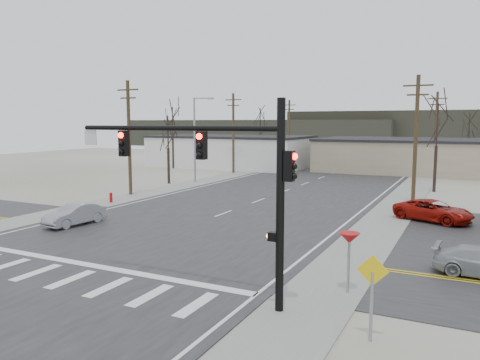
% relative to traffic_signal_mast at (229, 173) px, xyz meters
% --- Properties ---
extents(ground, '(140.00, 140.00, 0.00)m').
position_rel_traffic_signal_mast_xyz_m(ground, '(-7.89, 6.20, -4.67)').
color(ground, beige).
rests_on(ground, ground).
extents(main_road, '(18.00, 110.00, 0.05)m').
position_rel_traffic_signal_mast_xyz_m(main_road, '(-7.89, 21.20, -4.65)').
color(main_road, black).
rests_on(main_road, ground).
extents(cross_road, '(90.00, 10.00, 0.04)m').
position_rel_traffic_signal_mast_xyz_m(cross_road, '(-7.89, 6.20, -4.65)').
color(cross_road, black).
rests_on(cross_road, ground).
extents(sidewalk_left, '(3.00, 90.00, 0.06)m').
position_rel_traffic_signal_mast_xyz_m(sidewalk_left, '(-18.49, 26.20, -4.64)').
color(sidewalk_left, gray).
rests_on(sidewalk_left, ground).
extents(sidewalk_right, '(3.00, 90.00, 0.06)m').
position_rel_traffic_signal_mast_xyz_m(sidewalk_right, '(2.71, 26.20, -4.64)').
color(sidewalk_right, gray).
rests_on(sidewalk_right, ground).
extents(traffic_signal_mast, '(8.95, 0.43, 7.20)m').
position_rel_traffic_signal_mast_xyz_m(traffic_signal_mast, '(0.00, 0.00, 0.00)').
color(traffic_signal_mast, black).
rests_on(traffic_signal_mast, ground).
extents(fire_hydrant, '(0.24, 0.24, 0.87)m').
position_rel_traffic_signal_mast_xyz_m(fire_hydrant, '(-18.09, 14.20, -4.22)').
color(fire_hydrant, '#A50C0C').
rests_on(fire_hydrant, ground).
extents(yield_sign, '(0.80, 0.80, 2.35)m').
position_rel_traffic_signal_mast_xyz_m(yield_sign, '(3.61, 2.70, -2.61)').
color(yield_sign, gray).
rests_on(yield_sign, ground).
extents(diamond_sign, '(0.92, 0.10, 2.61)m').
position_rel_traffic_signal_mast_xyz_m(diamond_sign, '(5.11, -0.80, -3.07)').
color(diamond_sign, gray).
rests_on(diamond_sign, ground).
extents(building_left_far, '(22.30, 12.30, 4.50)m').
position_rel_traffic_signal_mast_xyz_m(building_left_far, '(-23.89, 46.20, -2.42)').
color(building_left_far, silver).
rests_on(building_left_far, ground).
extents(building_right_far, '(26.30, 14.30, 4.30)m').
position_rel_traffic_signal_mast_xyz_m(building_right_far, '(2.11, 50.20, -2.52)').
color(building_right_far, tan).
rests_on(building_right_far, ground).
extents(upole_left_b, '(2.20, 0.30, 10.00)m').
position_rel_traffic_signal_mast_xyz_m(upole_left_b, '(-19.39, 18.20, 0.55)').
color(upole_left_b, '#493A21').
rests_on(upole_left_b, ground).
extents(upole_left_c, '(2.20, 0.30, 10.00)m').
position_rel_traffic_signal_mast_xyz_m(upole_left_c, '(-19.39, 38.20, 0.55)').
color(upole_left_c, '#493A21').
rests_on(upole_left_c, ground).
extents(upole_left_d, '(2.20, 0.30, 10.00)m').
position_rel_traffic_signal_mast_xyz_m(upole_left_d, '(-19.39, 58.20, 0.55)').
color(upole_left_d, '#493A21').
rests_on(upole_left_d, ground).
extents(upole_right_a, '(2.20, 0.30, 10.00)m').
position_rel_traffic_signal_mast_xyz_m(upole_right_a, '(3.61, 24.20, 0.55)').
color(upole_right_a, '#493A21').
rests_on(upole_right_a, ground).
extents(upole_right_b, '(2.20, 0.30, 10.00)m').
position_rel_traffic_signal_mast_xyz_m(upole_right_b, '(3.61, 46.20, 0.55)').
color(upole_right_b, '#493A21').
rests_on(upole_right_b, ground).
extents(streetlight_main, '(2.40, 0.25, 9.00)m').
position_rel_traffic_signal_mast_xyz_m(streetlight_main, '(-18.69, 28.20, 0.41)').
color(streetlight_main, gray).
rests_on(streetlight_main, ground).
extents(tree_left_near, '(3.30, 3.30, 7.35)m').
position_rel_traffic_signal_mast_xyz_m(tree_left_near, '(-20.89, 26.20, 0.55)').
color(tree_left_near, '#2C211B').
rests_on(tree_left_near, ground).
extents(tree_right_mid, '(3.74, 3.74, 8.33)m').
position_rel_traffic_signal_mast_xyz_m(tree_right_mid, '(4.61, 32.20, 1.26)').
color(tree_right_mid, '#2C211B').
rests_on(tree_right_mid, ground).
extents(tree_left_far, '(3.96, 3.96, 8.82)m').
position_rel_traffic_signal_mast_xyz_m(tree_left_far, '(-21.89, 52.20, 1.61)').
color(tree_left_far, '#2C211B').
rests_on(tree_left_far, ground).
extents(tree_right_far, '(3.52, 3.52, 7.84)m').
position_rel_traffic_signal_mast_xyz_m(tree_right_far, '(7.11, 58.20, 0.91)').
color(tree_right_far, '#2C211B').
rests_on(tree_right_far, ground).
extents(tree_left_mid, '(3.96, 3.96, 8.82)m').
position_rel_traffic_signal_mast_xyz_m(tree_left_mid, '(-29.89, 40.20, 1.61)').
color(tree_left_mid, '#2C211B').
rests_on(tree_left_mid, ground).
extents(hill_left, '(70.00, 18.00, 7.00)m').
position_rel_traffic_signal_mast_xyz_m(hill_left, '(-42.89, 98.20, -1.17)').
color(hill_left, '#333026').
rests_on(hill_left, ground).
extents(hill_center, '(80.00, 18.00, 9.00)m').
position_rel_traffic_signal_mast_xyz_m(hill_center, '(7.11, 102.20, -0.17)').
color(hill_center, '#333026').
rests_on(hill_center, ground).
extents(sedan_crossing, '(1.80, 4.12, 1.32)m').
position_rel_traffic_signal_mast_xyz_m(sedan_crossing, '(-14.48, 6.88, -3.97)').
color(sedan_crossing, gray).
rests_on(sedan_crossing, main_road).
extents(car_far_a, '(4.00, 6.12, 1.65)m').
position_rel_traffic_signal_mast_xyz_m(car_far_a, '(-5.30, 46.93, -3.80)').
color(car_far_a, black).
rests_on(car_far_a, main_road).
extents(car_far_b, '(3.46, 4.80, 1.52)m').
position_rel_traffic_signal_mast_xyz_m(car_far_b, '(-8.06, 67.01, -3.87)').
color(car_far_b, black).
rests_on(car_far_b, main_road).
extents(car_parked_red, '(5.40, 3.96, 1.36)m').
position_rel_traffic_signal_mast_xyz_m(car_parked_red, '(5.51, 18.00, -3.96)').
color(car_parked_red, '#920F07').
rests_on(car_parked_red, parking_lot).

